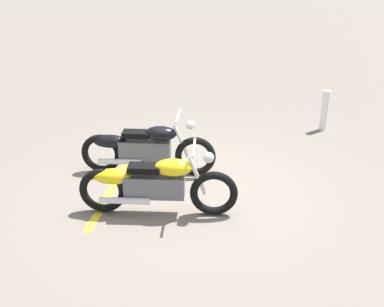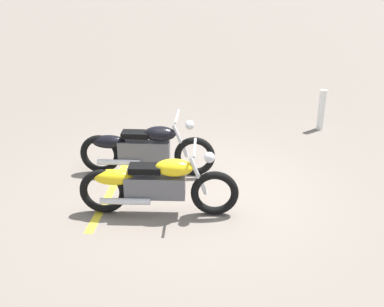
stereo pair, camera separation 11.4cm
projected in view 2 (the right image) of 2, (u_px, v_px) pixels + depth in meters
ground_plane at (192, 192)px, 7.32m from camera, size 60.00×60.00×0.00m
motorcycle_bright_foreground at (154, 184)px, 6.55m from camera, size 2.23×0.62×1.04m
motorcycle_dark_foreground at (143, 148)px, 7.72m from camera, size 2.23×0.62×1.04m
bollard_post at (322, 110)px, 9.67m from camera, size 0.14×0.14×0.83m
parking_stripe_near at (117, 179)px, 7.71m from camera, size 0.40×3.20×0.01m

